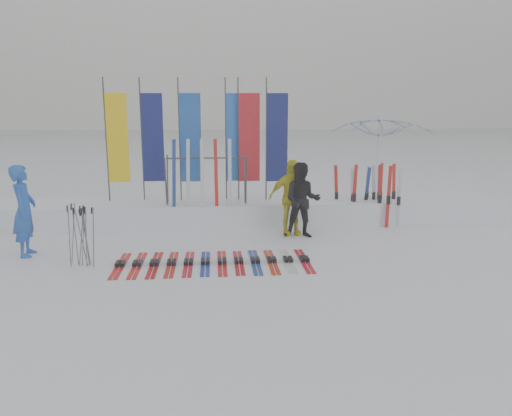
{
  "coord_description": "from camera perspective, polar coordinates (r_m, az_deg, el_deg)",
  "views": [
    {
      "loc": [
        -0.65,
        -8.46,
        3.06
      ],
      "look_at": [
        0.2,
        1.6,
        1.0
      ],
      "focal_mm": 35.0,
      "sensor_mm": 36.0,
      "label": 1
    }
  ],
  "objects": [
    {
      "name": "ground",
      "position": [
        9.02,
        -0.41,
        -8.3
      ],
      "size": [
        120.0,
        120.0,
        0.0
      ],
      "primitive_type": "plane",
      "color": "white",
      "rests_on": "ground"
    },
    {
      "name": "snow_bank",
      "position": [
        13.36,
        -1.94,
        -0.39
      ],
      "size": [
        14.0,
        1.6,
        0.6
      ],
      "primitive_type": "cube",
      "color": "white",
      "rests_on": "ground"
    },
    {
      "name": "person_blue",
      "position": [
        11.32,
        -24.98,
        -0.3
      ],
      "size": [
        0.52,
        0.74,
        1.9
      ],
      "primitive_type": "imported",
      "rotation": [
        0.0,
        0.0,
        1.67
      ],
      "color": "blue",
      "rests_on": "ground"
    },
    {
      "name": "person_black",
      "position": [
        11.78,
        5.3,
        0.88
      ],
      "size": [
        0.99,
        0.84,
        1.78
      ],
      "primitive_type": "imported",
      "rotation": [
        0.0,
        0.0,
        -0.21
      ],
      "color": "black",
      "rests_on": "ground"
    },
    {
      "name": "person_yellow",
      "position": [
        12.0,
        4.0,
        1.21
      ],
      "size": [
        1.11,
        0.56,
        1.83
      ],
      "primitive_type": "imported",
      "rotation": [
        0.0,
        0.0,
        0.11
      ],
      "color": "#D6CD0E",
      "rests_on": "ground"
    },
    {
      "name": "tent_canopy",
      "position": [
        15.37,
        13.96,
        5.06
      ],
      "size": [
        4.14,
        4.17,
        2.84
      ],
      "primitive_type": "imported",
      "rotation": [
        0.0,
        0.0,
        0.44
      ],
      "color": "white",
      "rests_on": "ground"
    },
    {
      "name": "ski_row",
      "position": [
        9.98,
        -4.92,
        -6.15
      ],
      "size": [
        3.81,
        1.68,
        0.07
      ],
      "color": "red",
      "rests_on": "ground"
    },
    {
      "name": "pole_cluster",
      "position": [
        10.23,
        -19.32,
        -3.06
      ],
      "size": [
        0.61,
        0.47,
        1.24
      ],
      "color": "#595B60",
      "rests_on": "ground"
    },
    {
      "name": "feather_flags",
      "position": [
        13.29,
        -6.07,
        7.95
      ],
      "size": [
        4.74,
        0.3,
        3.2
      ],
      "color": "#383A3F",
      "rests_on": "ground"
    },
    {
      "name": "ski_rack",
      "position": [
        12.77,
        -5.72,
        3.93
      ],
      "size": [
        2.04,
        0.8,
        1.23
      ],
      "color": "#383A3F",
      "rests_on": "ground"
    },
    {
      "name": "upright_skis",
      "position": [
        13.59,
        13.18,
        1.52
      ],
      "size": [
        1.63,
        1.03,
        1.59
      ],
      "color": "red",
      "rests_on": "ground"
    }
  ]
}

